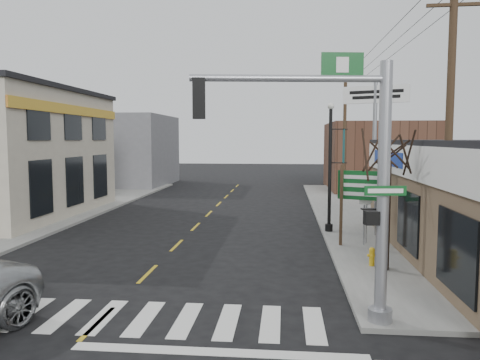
# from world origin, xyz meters

# --- Properties ---
(ground) EXTENTS (140.00, 140.00, 0.00)m
(ground) POSITION_xyz_m (0.00, 0.00, 0.00)
(ground) COLOR black
(ground) RESTS_ON ground
(sidewalk_right) EXTENTS (6.00, 38.00, 0.13)m
(sidewalk_right) POSITION_xyz_m (9.00, 13.00, 0.07)
(sidewalk_right) COLOR slate
(sidewalk_right) RESTS_ON ground
(sidewalk_left) EXTENTS (6.00, 38.00, 0.13)m
(sidewalk_left) POSITION_xyz_m (-9.00, 13.00, 0.07)
(sidewalk_left) COLOR slate
(sidewalk_left) RESTS_ON ground
(center_line) EXTENTS (0.12, 56.00, 0.01)m
(center_line) POSITION_xyz_m (0.00, 8.00, 0.01)
(center_line) COLOR gold
(center_line) RESTS_ON ground
(crosswalk) EXTENTS (11.00, 2.20, 0.01)m
(crosswalk) POSITION_xyz_m (0.00, 0.40, 0.01)
(crosswalk) COLOR silver
(crosswalk) RESTS_ON ground
(bldg_distant_right) EXTENTS (8.00, 10.00, 5.60)m
(bldg_distant_right) POSITION_xyz_m (12.00, 30.00, 2.80)
(bldg_distant_right) COLOR #523425
(bldg_distant_right) RESTS_ON ground
(bldg_distant_left) EXTENTS (9.00, 10.00, 6.40)m
(bldg_distant_left) POSITION_xyz_m (-11.00, 32.00, 3.20)
(bldg_distant_left) COLOR slate
(bldg_distant_left) RESTS_ON ground
(traffic_signal_pole) EXTENTS (4.74, 0.38, 6.00)m
(traffic_signal_pole) POSITION_xyz_m (5.77, 0.44, 3.70)
(traffic_signal_pole) COLOR #929399
(traffic_signal_pole) RESTS_ON sidewalk_right
(guide_sign) EXTENTS (1.80, 0.14, 3.14)m
(guide_sign) POSITION_xyz_m (7.22, 8.08, 2.14)
(guide_sign) COLOR #422F1E
(guide_sign) RESTS_ON sidewalk_right
(fire_hydrant) EXTENTS (0.19, 0.19, 0.61)m
(fire_hydrant) POSITION_xyz_m (7.16, 5.18, 0.46)
(fire_hydrant) COLOR gold
(fire_hydrant) RESTS_ON sidewalk_right
(ped_crossing_sign) EXTENTS (1.02, 0.07, 2.61)m
(ped_crossing_sign) POSITION_xyz_m (8.20, 10.18, 1.93)
(ped_crossing_sign) COLOR gray
(ped_crossing_sign) RESTS_ON sidewalk_right
(lamp_post) EXTENTS (0.74, 0.58, 5.72)m
(lamp_post) POSITION_xyz_m (6.36, 10.89, 3.45)
(lamp_post) COLOR black
(lamp_post) RESTS_ON sidewalk_right
(dance_center_sign) EXTENTS (3.40, 0.21, 7.23)m
(dance_center_sign) POSITION_xyz_m (9.00, 15.15, 5.53)
(dance_center_sign) COLOR gray
(dance_center_sign) RESTS_ON sidewalk_right
(bare_tree) EXTENTS (2.60, 2.60, 5.20)m
(bare_tree) POSITION_xyz_m (7.50, 4.74, 4.22)
(bare_tree) COLOR black
(bare_tree) RESTS_ON sidewalk_right
(utility_pole_near) EXTENTS (1.46, 0.22, 8.37)m
(utility_pole_near) POSITION_xyz_m (8.91, 3.61, 4.42)
(utility_pole_near) COLOR #4D3823
(utility_pole_near) RESTS_ON sidewalk_right
(utility_pole_far) EXTENTS (1.55, 0.23, 8.91)m
(utility_pole_far) POSITION_xyz_m (8.43, 23.08, 4.70)
(utility_pole_far) COLOR #402C1B
(utility_pole_far) RESTS_ON sidewalk_right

